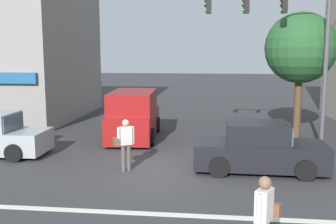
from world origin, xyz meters
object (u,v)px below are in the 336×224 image
street_tree (300,48)px  pedestrian_foreground_with_bag (264,216)px  traffic_light_mast (293,38)px  sedan_approaching_near (259,149)px  van_parked_curbside (134,116)px  pedestrian_mid_crossing (125,142)px  utility_pole_near_left (27,45)px

street_tree → pedestrian_foreground_with_bag: bearing=-104.2°
traffic_light_mast → sedan_approaching_near: size_ratio=1.50×
sedan_approaching_near → pedestrian_foreground_with_bag: (-0.56, -5.83, 0.24)m
van_parked_curbside → pedestrian_mid_crossing: 4.87m
sedan_approaching_near → van_parked_curbside: size_ratio=0.88×
utility_pole_near_left → pedestrian_foreground_with_bag: size_ratio=4.79×
street_tree → pedestrian_mid_crossing: size_ratio=3.28×
street_tree → traffic_light_mast: bearing=-111.2°
traffic_light_mast → pedestrian_foreground_with_bag: bearing=-102.8°
sedan_approaching_near → pedestrian_foreground_with_bag: bearing=-95.5°
street_tree → traffic_light_mast: size_ratio=0.88×
street_tree → sedan_approaching_near: bearing=-113.4°
utility_pole_near_left → sedan_approaching_near: size_ratio=1.94×
utility_pole_near_left → van_parked_curbside: size_ratio=1.70×
van_parked_curbside → pedestrian_foreground_with_bag: size_ratio=2.81×
pedestrian_mid_crossing → utility_pole_near_left: bearing=135.0°
pedestrian_foreground_with_bag → pedestrian_mid_crossing: 6.48m
utility_pole_near_left → pedestrian_mid_crossing: (6.15, -6.15, -3.19)m
street_tree → utility_pole_near_left: utility_pole_near_left is taller
street_tree → traffic_light_mast: (-0.65, -1.68, 0.36)m
utility_pole_near_left → pedestrian_mid_crossing: size_ratio=4.79×
pedestrian_mid_crossing → pedestrian_foreground_with_bag: bearing=-55.4°
sedan_approaching_near → pedestrian_mid_crossing: 4.28m
utility_pole_near_left → pedestrian_foreground_with_bag: bearing=-49.5°
street_tree → sedan_approaching_near: size_ratio=1.33×
utility_pole_near_left → traffic_light_mast: 12.14m
street_tree → utility_pole_near_left: (-12.58, 0.60, 0.20)m
utility_pole_near_left → pedestrian_mid_crossing: utility_pole_near_left is taller
sedan_approaching_near → traffic_light_mast: bearing=65.6°
street_tree → sedan_approaching_near: (-2.19, -5.06, -3.23)m
utility_pole_near_left → van_parked_curbside: bearing=-13.8°
traffic_light_mast → pedestrian_foreground_with_bag: (-2.10, -9.21, -3.35)m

